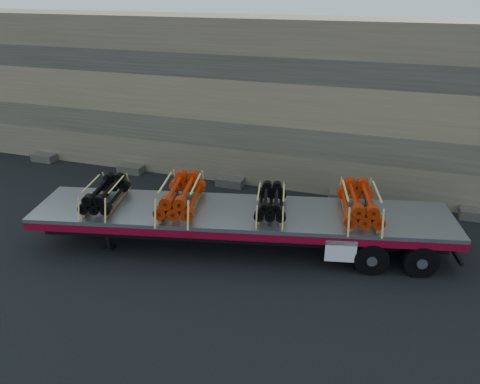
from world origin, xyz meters
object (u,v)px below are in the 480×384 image
object	(u,v)px
bundle_midfront	(181,196)
bundle_rear	(360,204)
trailer	(241,229)
bundle_front	(105,195)
bundle_midrear	(271,202)

from	to	relation	value
bundle_midfront	bundle_rear	size ratio (longest dim) A/B	1.03
trailer	bundle_rear	xyz separation A→B (m)	(3.72, 0.85, 1.12)
trailer	bundle_midfront	bearing A→B (deg)	180.00
bundle_rear	bundle_midfront	bearing A→B (deg)	180.00
bundle_front	bundle_rear	distance (m)	8.42
bundle_front	bundle_midrear	world-z (taller)	bundle_front
bundle_midfront	bundle_midrear	world-z (taller)	bundle_midfront
trailer	bundle_midrear	bearing A→B (deg)	-0.00
bundle_front	bundle_midfront	xyz separation A→B (m)	(2.54, 0.58, 0.06)
trailer	bundle_midrear	distance (m)	1.43
trailer	bundle_front	xyz separation A→B (m)	(-4.49, -1.03, 1.07)
bundle_midfront	bundle_midrear	xyz separation A→B (m)	(2.90, 0.67, -0.09)
bundle_midrear	bundle_rear	xyz separation A→B (m)	(2.77, 0.64, 0.08)
bundle_midrear	bundle_rear	bearing A→B (deg)	-0.00
bundle_front	bundle_rear	bearing A→B (deg)	-0.00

